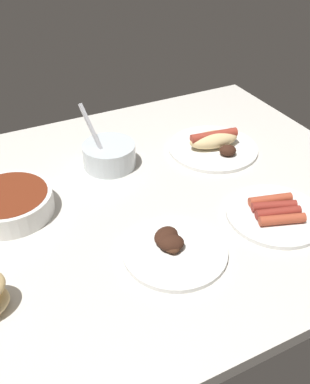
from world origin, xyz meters
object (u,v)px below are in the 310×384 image
object	(u,v)px
plate_grilled_meat	(173,248)
plate_sausages	(275,213)
bowl_chili	(10,202)
plate_hotdog_assembled	(214,144)
bowl_coleslaw	(109,154)

from	to	relation	value
plate_grilled_meat	plate_sausages	bearing A→B (deg)	179.48
bowl_chili	plate_grilled_meat	size ratio (longest dim) A/B	0.90
plate_hotdog_assembled	bowl_coleslaw	xyz separation A→B (cm)	(27.83, -5.52, 1.57)
plate_grilled_meat	plate_hotdog_assembled	bearing A→B (deg)	-133.74
plate_grilled_meat	bowl_coleslaw	bearing A→B (deg)	-90.63
plate_hotdog_assembled	plate_grilled_meat	size ratio (longest dim) A/B	1.15
plate_hotdog_assembled	plate_grilled_meat	bearing A→B (deg)	46.26
plate_sausages	plate_hotdog_assembled	bearing A→B (deg)	-96.11
bowl_chili	bowl_coleslaw	world-z (taller)	bowl_coleslaw
bowl_chili	plate_sausages	size ratio (longest dim) A/B	0.88
bowl_chili	plate_grilled_meat	bearing A→B (deg)	134.25
bowl_coleslaw	plate_sausages	bearing A→B (deg)	124.98
plate_sausages	plate_grilled_meat	bearing A→B (deg)	-0.52
plate_hotdog_assembled	plate_grilled_meat	distance (cm)	40.81
plate_hotdog_assembled	bowl_coleslaw	world-z (taller)	bowl_coleslaw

